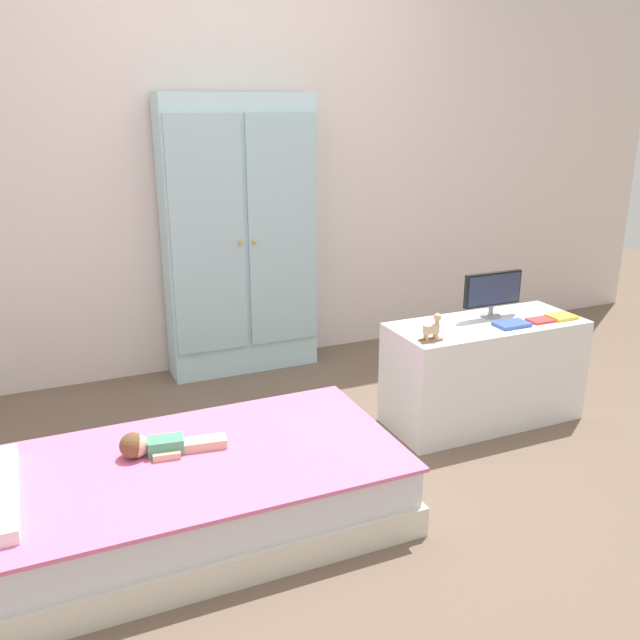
{
  "coord_description": "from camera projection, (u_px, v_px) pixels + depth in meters",
  "views": [
    {
      "loc": [
        -1.04,
        -2.24,
        1.52
      ],
      "look_at": [
        0.12,
        0.43,
        0.58
      ],
      "focal_mm": 37.69,
      "sensor_mm": 36.0,
      "label": 1
    }
  ],
  "objects": [
    {
      "name": "wardrobe",
      "position": [
        240.0,
        238.0,
        3.83
      ],
      "size": [
        0.86,
        0.26,
        1.58
      ],
      "color": "silver",
      "rests_on": "ground_plane"
    },
    {
      "name": "book_yellow",
      "position": [
        561.0,
        317.0,
        3.31
      ],
      "size": [
        0.13,
        0.1,
        0.02
      ],
      "primitive_type": "cube",
      "color": "gold",
      "rests_on": "tv_stand"
    },
    {
      "name": "ground_plane",
      "position": [
        335.0,
        486.0,
        2.82
      ],
      "size": [
        10.0,
        10.0,
        0.02
      ],
      "primitive_type": "cube",
      "color": "brown"
    },
    {
      "name": "book_blue",
      "position": [
        512.0,
        324.0,
        3.19
      ],
      "size": [
        0.16,
        0.11,
        0.02
      ],
      "primitive_type": "cube",
      "color": "blue",
      "rests_on": "tv_stand"
    },
    {
      "name": "doll",
      "position": [
        153.0,
        445.0,
        2.48
      ],
      "size": [
        0.39,
        0.14,
        0.1
      ],
      "color": "#4CA375",
      "rests_on": "bed"
    },
    {
      "name": "bed",
      "position": [
        171.0,
        499.0,
        2.47
      ],
      "size": [
        1.71,
        0.81,
        0.28
      ],
      "color": "silver",
      "rests_on": "ground_plane"
    },
    {
      "name": "tv_monitor",
      "position": [
        493.0,
        291.0,
        3.29
      ],
      "size": [
        0.32,
        0.1,
        0.23
      ],
      "color": "#99999E",
      "rests_on": "tv_stand"
    },
    {
      "name": "back_wall",
      "position": [
        219.0,
        136.0,
        3.78
      ],
      "size": [
        6.4,
        0.05,
        2.7
      ],
      "primitive_type": "cube",
      "color": "silver",
      "rests_on": "ground_plane"
    },
    {
      "name": "book_red",
      "position": [
        540.0,
        320.0,
        3.26
      ],
      "size": [
        0.12,
        0.09,
        0.01
      ],
      "primitive_type": "cube",
      "color": "#CC3838",
      "rests_on": "tv_stand"
    },
    {
      "name": "rocking_horse_toy",
      "position": [
        433.0,
        328.0,
        2.97
      ],
      "size": [
        0.11,
        0.04,
        0.13
      ],
      "color": "#8E6642",
      "rests_on": "tv_stand"
    },
    {
      "name": "tv_stand",
      "position": [
        483.0,
        372.0,
        3.32
      ],
      "size": [
        0.96,
        0.4,
        0.52
      ],
      "primitive_type": "cube",
      "color": "white",
      "rests_on": "ground_plane"
    }
  ]
}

